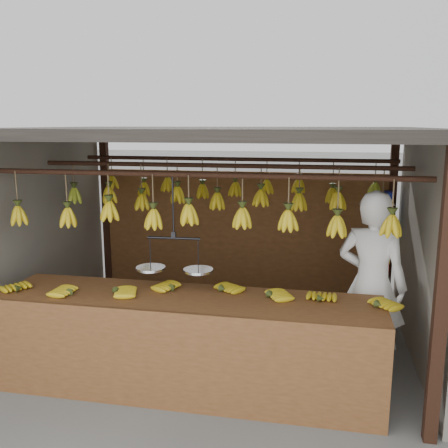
# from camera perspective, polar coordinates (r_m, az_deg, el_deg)

# --- Properties ---
(ground) EXTENTS (80.00, 80.00, 0.00)m
(ground) POSITION_cam_1_polar(r_m,az_deg,el_deg) (5.89, -0.58, -13.07)
(ground) COLOR #5B5B57
(stall) EXTENTS (4.30, 3.30, 2.40)m
(stall) POSITION_cam_1_polar(r_m,az_deg,el_deg) (5.71, 0.06, 6.68)
(stall) COLOR black
(stall) RESTS_ON ground
(counter) EXTENTS (3.57, 0.80, 0.96)m
(counter) POSITION_cam_1_polar(r_m,az_deg,el_deg) (4.53, -4.55, -11.11)
(counter) COLOR brown
(counter) RESTS_ON ground
(hanging_bananas) EXTENTS (3.63, 2.25, 0.39)m
(hanging_bananas) POSITION_cam_1_polar(r_m,az_deg,el_deg) (5.42, -0.67, 2.72)
(hanging_bananas) COLOR gold
(hanging_bananas) RESTS_ON ground
(balance_scale) EXTENTS (0.72, 0.28, 0.89)m
(balance_scale) POSITION_cam_1_polar(r_m,az_deg,el_deg) (4.63, -5.71, -4.59)
(balance_scale) COLOR black
(balance_scale) RESTS_ON ground
(vendor) EXTENTS (0.79, 0.66, 1.84)m
(vendor) POSITION_cam_1_polar(r_m,az_deg,el_deg) (5.02, 16.49, -6.71)
(vendor) COLOR white
(vendor) RESTS_ON ground
(bag_bundles) EXTENTS (0.08, 0.26, 1.17)m
(bag_bundles) POSITION_cam_1_polar(r_m,az_deg,el_deg) (6.81, 18.04, -1.39)
(bag_bundles) COLOR #1426BF
(bag_bundles) RESTS_ON ground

